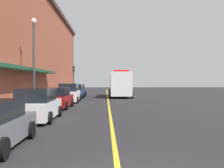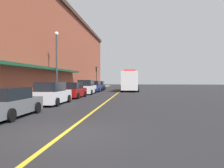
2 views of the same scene
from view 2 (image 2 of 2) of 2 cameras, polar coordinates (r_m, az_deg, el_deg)
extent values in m
plane|color=#232326|center=(33.26, 1.49, -2.21)|extent=(112.00, 112.00, 0.00)
cube|color=gray|center=(34.30, -8.90, -1.99)|extent=(2.40, 70.00, 0.15)
cube|color=gold|center=(33.26, 1.49, -2.20)|extent=(0.16, 70.00, 0.01)
cube|color=brown|center=(35.69, -19.06, 8.32)|extent=(9.91, 64.00, 12.88)
cube|color=#472D23|center=(35.21, -11.15, 18.71)|extent=(0.40, 64.00, 0.60)
cube|color=#19472D|center=(25.90, -15.44, 3.65)|extent=(1.20, 22.40, 0.24)
cube|color=#595B60|center=(13.21, -24.02, -5.05)|extent=(1.78, 4.55, 0.75)
cube|color=black|center=(12.96, -24.55, -2.15)|extent=(1.60, 2.50, 0.61)
cylinder|color=black|center=(14.90, -24.31, -5.25)|extent=(0.22, 0.64, 0.64)
cylinder|color=black|center=(14.09, -17.95, -5.57)|extent=(0.22, 0.64, 0.64)
cylinder|color=black|center=(11.59, -23.63, -7.07)|extent=(0.22, 0.64, 0.64)
cube|color=silver|center=(18.80, -14.62, -2.99)|extent=(1.86, 4.74, 0.87)
cube|color=black|center=(18.54, -14.89, -0.61)|extent=(1.67, 2.61, 0.71)
cylinder|color=black|center=(20.52, -15.64, -3.46)|extent=(0.22, 0.64, 0.64)
cylinder|color=black|center=(19.92, -10.61, -3.57)|extent=(0.22, 0.64, 0.64)
cylinder|color=black|center=(17.83, -19.10, -4.17)|extent=(0.22, 0.64, 0.64)
cylinder|color=black|center=(17.13, -13.39, -4.36)|extent=(0.22, 0.64, 0.64)
cube|color=maroon|center=(24.88, -9.44, -2.03)|extent=(1.87, 4.60, 0.80)
cube|color=black|center=(24.63, -9.60, -0.36)|extent=(1.63, 2.55, 0.66)
cylinder|color=black|center=(26.50, -10.34, -2.40)|extent=(0.24, 0.65, 0.64)
cylinder|color=black|center=(26.02, -6.68, -2.45)|extent=(0.24, 0.65, 0.64)
cylinder|color=black|center=(23.84, -12.45, -2.80)|extent=(0.24, 0.65, 0.64)
cylinder|color=black|center=(23.30, -8.40, -2.88)|extent=(0.24, 0.65, 0.64)
cube|color=silver|center=(30.70, -6.31, -1.29)|extent=(1.92, 4.81, 0.94)
cube|color=black|center=(30.44, -6.41, 0.29)|extent=(1.70, 2.65, 0.77)
cylinder|color=black|center=(32.36, -7.42, -1.74)|extent=(0.23, 0.64, 0.64)
cylinder|color=black|center=(32.00, -4.12, -1.77)|extent=(0.23, 0.64, 0.64)
cylinder|color=black|center=(29.48, -8.68, -2.03)|extent=(0.23, 0.64, 0.64)
cylinder|color=black|center=(29.08, -5.08, -2.07)|extent=(0.23, 0.64, 0.64)
cube|color=navy|center=(36.57, -4.35, -0.96)|extent=(1.85, 4.56, 0.85)
cube|color=black|center=(36.32, -4.41, 0.25)|extent=(1.66, 2.51, 0.70)
cylinder|color=black|center=(38.14, -5.33, -1.30)|extent=(0.22, 0.64, 0.64)
cylinder|color=black|center=(37.81, -2.58, -1.31)|extent=(0.22, 0.64, 0.64)
cylinder|color=black|center=(35.38, -6.24, -1.49)|extent=(0.22, 0.64, 0.64)
cylinder|color=black|center=(35.03, -3.27, -1.51)|extent=(0.22, 0.64, 0.64)
cube|color=black|center=(41.95, -3.14, -0.72)|extent=(1.91, 4.74, 0.80)
cube|color=black|center=(41.70, -3.18, 0.26)|extent=(1.66, 2.63, 0.65)
cylinder|color=black|center=(43.51, -4.05, -0.99)|extent=(0.24, 0.65, 0.64)
cylinder|color=black|center=(43.30, -1.74, -1.00)|extent=(0.24, 0.65, 0.64)
cylinder|color=black|center=(40.64, -4.63, -1.14)|extent=(0.24, 0.65, 0.64)
cylinder|color=black|center=(40.41, -2.15, -1.15)|extent=(0.24, 0.65, 0.64)
cube|color=silver|center=(35.39, 4.38, 0.84)|extent=(2.57, 2.48, 2.92)
cube|color=silver|center=(39.95, 4.62, 0.71)|extent=(2.60, 6.00, 2.68)
cube|color=red|center=(35.42, 4.38, 3.39)|extent=(1.79, 0.62, 0.24)
cylinder|color=black|center=(35.48, 6.46, -1.19)|extent=(0.31, 1.00, 1.00)
cylinder|color=black|center=(35.58, 2.31, -1.18)|extent=(0.31, 1.00, 1.00)
cylinder|color=black|center=(39.21, 6.46, -0.97)|extent=(0.31, 1.00, 1.00)
cylinder|color=black|center=(39.30, 2.71, -0.96)|extent=(0.31, 1.00, 1.00)
cylinder|color=black|center=(41.63, 6.47, -0.85)|extent=(0.31, 1.00, 1.00)
cylinder|color=black|center=(41.71, 2.93, -0.84)|extent=(0.31, 1.00, 1.00)
cylinder|color=#4C4C51|center=(41.84, -4.98, -0.59)|extent=(0.07, 0.07, 1.05)
cube|color=black|center=(41.82, -4.98, 0.32)|extent=(0.14, 0.18, 0.28)
cylinder|color=#4C4C51|center=(22.89, -14.35, -2.08)|extent=(0.07, 0.07, 1.05)
cube|color=black|center=(22.86, -14.36, -0.42)|extent=(0.14, 0.18, 0.28)
cylinder|color=#33383D|center=(25.72, -13.47, 4.35)|extent=(0.18, 0.18, 6.50)
sphere|color=white|center=(26.15, -13.51, 11.96)|extent=(0.44, 0.44, 0.44)
cylinder|color=#232326|center=(46.30, -3.85, 1.03)|extent=(0.14, 0.14, 3.40)
cube|color=black|center=(46.34, -3.86, 3.69)|extent=(0.28, 0.36, 0.90)
sphere|color=red|center=(46.33, -3.66, 4.06)|extent=(0.16, 0.16, 0.16)
sphere|color=gold|center=(46.32, -3.66, 3.69)|extent=(0.16, 0.16, 0.16)
sphere|color=green|center=(46.30, -3.66, 3.32)|extent=(0.16, 0.16, 0.16)
camera|label=1|loc=(3.84, -42.99, 4.11)|focal=43.79mm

